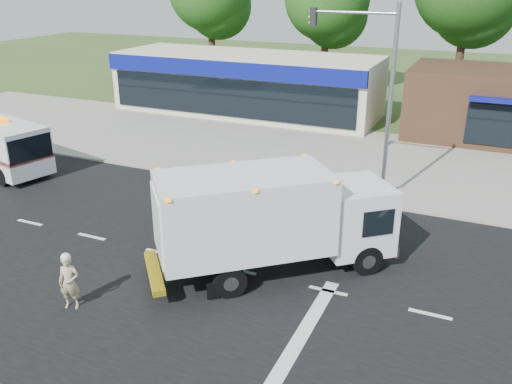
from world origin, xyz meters
TOP-DOWN VIEW (x-y plane):
  - ground at (0.00, 0.00)m, footprint 120.00×120.00m
  - road_asphalt at (0.00, 0.00)m, footprint 60.00×14.00m
  - sidewalk at (0.00, 8.20)m, footprint 60.00×2.40m
  - parking_apron at (0.00, 14.00)m, footprint 60.00×9.00m
  - lane_markings at (1.35, -1.35)m, footprint 55.20×7.00m
  - ems_box_truck at (0.93, 0.37)m, footprint 7.46×6.85m
  - emergency_worker at (-3.50, -3.82)m, footprint 0.70×0.58m
  - ambulance_van at (-14.53, 3.93)m, footprint 6.10×3.54m
  - retail_strip_mall at (-9.00, 19.93)m, footprint 18.00×6.20m
  - brown_storefront at (7.00, 19.98)m, footprint 10.00×6.70m
  - traffic_signal_pole at (2.35, 7.60)m, footprint 3.51×0.25m

SIDE VIEW (x-z plane):
  - ground at x=0.00m, z-range 0.00..0.00m
  - road_asphalt at x=0.00m, z-range -0.01..0.01m
  - parking_apron at x=0.00m, z-range 0.00..0.02m
  - lane_markings at x=1.35m, z-range 0.01..0.02m
  - sidewalk at x=0.00m, z-range 0.00..0.12m
  - emergency_worker at x=-3.50m, z-range -0.01..1.75m
  - ambulance_van at x=-14.53m, z-range 0.01..2.72m
  - ems_box_truck at x=0.93m, z-range 0.26..3.71m
  - brown_storefront at x=7.00m, z-range 0.00..4.00m
  - retail_strip_mall at x=-9.00m, z-range 0.01..4.01m
  - traffic_signal_pole at x=2.35m, z-range 0.92..8.92m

